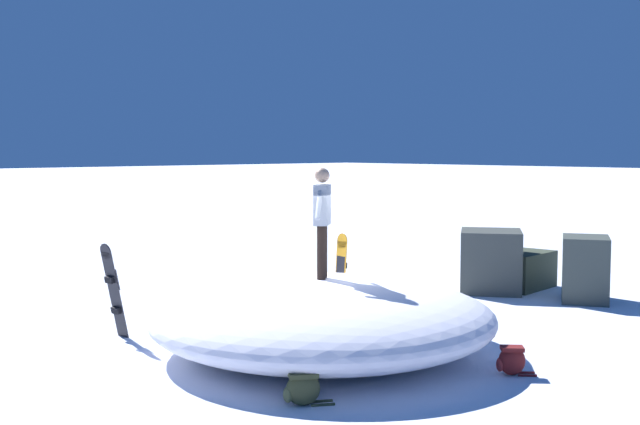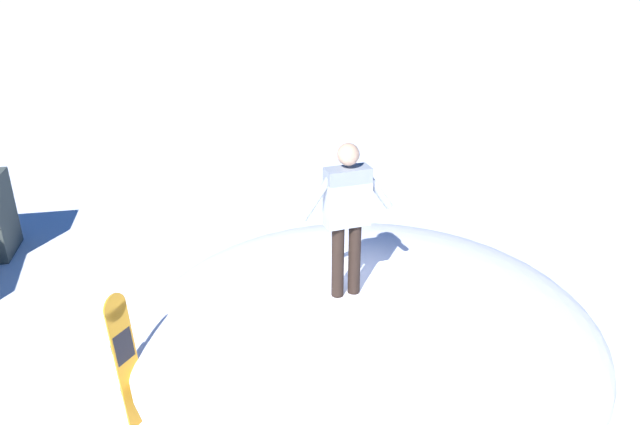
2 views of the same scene
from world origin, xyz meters
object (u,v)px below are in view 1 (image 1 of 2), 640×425
Objects in this scene: backpack_far at (302,388)px; snowboarder_standing at (322,214)px; snowboard_primary_upright at (113,289)px; snowboard_secondary_upright at (341,274)px; backpack_near at (511,360)px.

snowboarder_standing is at bearing 131.99° from backpack_far.
snowboard_primary_upright is at bearing -142.60° from snowboarder_standing.
snowboard_secondary_upright is at bearing 72.09° from snowboard_primary_upright.
snowboard_primary_upright reaches higher than backpack_far.
backpack_far is (4.83, -0.00, -0.64)m from snowboard_primary_upright.
backpack_near is at bearing 71.70° from backpack_far.
snowboard_secondary_upright is (1.33, 4.11, -0.02)m from snowboard_primary_upright.
backpack_near is 3.26m from backpack_far.
snowboard_secondary_upright reaches higher than backpack_far.
backpack_near is 0.84× the size of backpack_far.
backpack_near is at bearing 27.86° from snowboard_primary_upright.
snowboarder_standing is 3.54m from backpack_far.
snowboard_secondary_upright is 4.68m from backpack_near.
snowboard_secondary_upright is (-1.53, 1.93, -1.35)m from snowboarder_standing.
snowboard_primary_upright is at bearing 179.97° from backpack_far.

